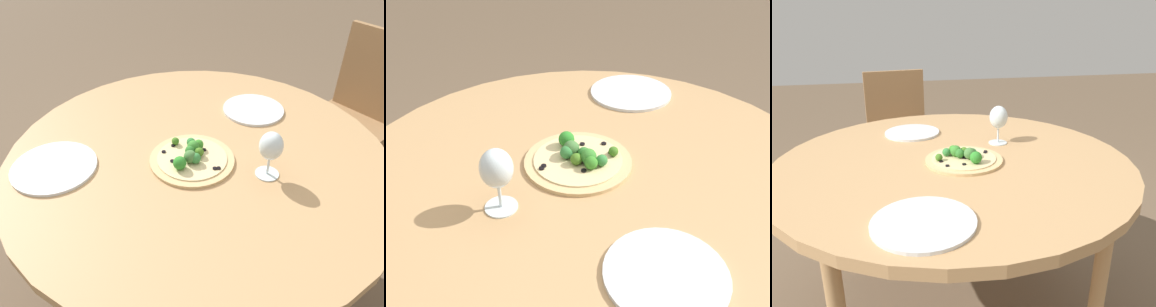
# 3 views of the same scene
# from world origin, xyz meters

# --- Properties ---
(dining_table) EXTENTS (1.30, 1.30, 0.71)m
(dining_table) POSITION_xyz_m (0.00, 0.00, 0.65)
(dining_table) COLOR tan
(dining_table) RESTS_ON ground_plane
(chair) EXTENTS (0.46, 0.46, 0.87)m
(chair) POSITION_xyz_m (-1.05, -0.16, 0.46)
(chair) COLOR #997047
(chair) RESTS_ON ground_plane
(pizza) EXTENTS (0.28, 0.28, 0.06)m
(pizza) POSITION_xyz_m (0.05, 0.03, 0.72)
(pizza) COLOR tan
(pizza) RESTS_ON dining_table
(wine_glass) EXTENTS (0.08, 0.08, 0.16)m
(wine_glass) POSITION_xyz_m (-0.13, 0.21, 0.81)
(wine_glass) COLOR silver
(wine_glass) RESTS_ON dining_table
(plate_near) EXTENTS (0.27, 0.27, 0.01)m
(plate_near) POSITION_xyz_m (0.45, -0.16, 0.71)
(plate_near) COLOR silver
(plate_near) RESTS_ON dining_table
(plate_far) EXTENTS (0.24, 0.24, 0.01)m
(plate_far) POSITION_xyz_m (-0.33, -0.13, 0.71)
(plate_far) COLOR silver
(plate_far) RESTS_ON dining_table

